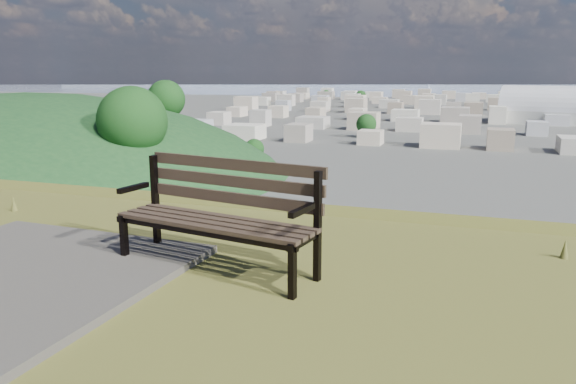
% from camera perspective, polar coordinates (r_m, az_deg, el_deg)
% --- Properties ---
extents(park_bench, '(1.90, 0.90, 0.96)m').
position_cam_1_polar(park_bench, '(4.95, -6.79, -1.75)').
color(park_bench, '#422F26').
rests_on(park_bench, hilltop_mesa).
extents(arena, '(61.83, 35.45, 24.55)m').
position_cam_1_polar(arena, '(314.88, 26.12, 7.29)').
color(arena, beige).
rests_on(arena, ground).
extents(green_wooded_hill, '(162.39, 129.92, 81.20)m').
position_cam_1_polar(green_wooded_hill, '(166.21, -24.57, 2.01)').
color(green_wooded_hill, '#163D1C').
rests_on(green_wooded_hill, ground).
extents(city_blocks, '(395.00, 361.00, 7.00)m').
position_cam_1_polar(city_blocks, '(397.51, 18.47, 8.38)').
color(city_blocks, beige).
rests_on(city_blocks, ground).
extents(city_trees, '(406.52, 387.20, 9.98)m').
position_cam_1_polar(city_trees, '(323.34, 13.66, 8.12)').
color(city_trees, '#36231B').
rests_on(city_trees, ground).
extents(bay_water, '(2400.00, 700.00, 0.12)m').
position_cam_1_polar(bay_water, '(902.78, 18.71, 10.02)').
color(bay_water, '#99A6C3').
rests_on(bay_water, ground).
extents(far_hills, '(2050.00, 340.00, 60.00)m').
position_cam_1_polar(far_hills, '(1406.70, 16.33, 11.82)').
color(far_hills, '#8591A5').
rests_on(far_hills, ground).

